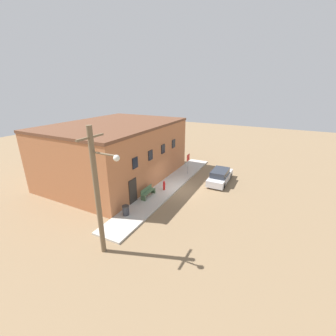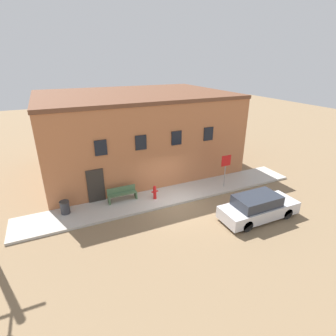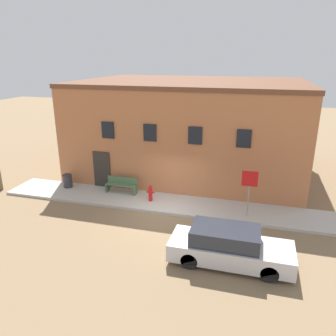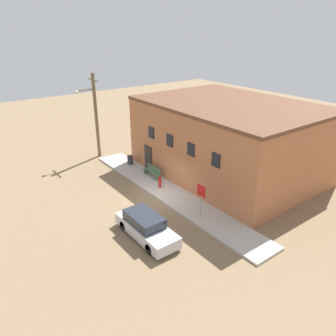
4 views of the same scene
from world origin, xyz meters
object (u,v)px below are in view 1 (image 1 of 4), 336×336
object	(u,v)px
fire_hydrant	(164,185)
trash_bin	(126,210)
parked_car	(220,176)
stop_sign	(188,160)
utility_pole	(98,191)
bench	(148,192)

from	to	relation	value
fire_hydrant	trash_bin	bearing A→B (deg)	174.07
fire_hydrant	parked_car	world-z (taller)	parked_car
parked_car	stop_sign	bearing A→B (deg)	82.65
fire_hydrant	trash_bin	size ratio (longest dim) A/B	1.17
utility_pole	parked_car	distance (m)	14.09
bench	trash_bin	bearing A→B (deg)	-178.24
bench	fire_hydrant	bearing A→B (deg)	-18.78
fire_hydrant	parked_car	size ratio (longest dim) A/B	0.20
stop_sign	utility_pole	xyz separation A→B (m)	(-13.73, -0.30, 2.30)
bench	utility_pole	size ratio (longest dim) A/B	0.23
stop_sign	utility_pole	size ratio (longest dim) A/B	0.29
fire_hydrant	bench	bearing A→B (deg)	161.22
stop_sign	parked_car	distance (m)	3.91
utility_pole	parked_car	xyz separation A→B (m)	(13.25, -3.44, -3.34)
fire_hydrant	stop_sign	distance (m)	5.03
bench	stop_sign	bearing A→B (deg)	-8.56
trash_bin	parked_car	distance (m)	10.63
fire_hydrant	utility_pole	size ratio (longest dim) A/B	0.12
utility_pole	parked_car	size ratio (longest dim) A/B	1.70
parked_car	utility_pole	bearing A→B (deg)	165.46
parked_car	bench	bearing A→B (deg)	142.83
utility_pole	stop_sign	bearing A→B (deg)	1.26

